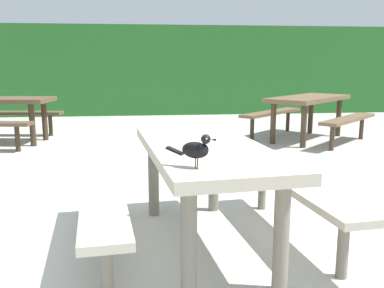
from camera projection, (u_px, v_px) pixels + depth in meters
ground_plane at (177, 243)px, 3.09m from camera, size 60.00×60.00×0.00m
hedge_wall at (151, 70)px, 11.40m from camera, size 28.00×1.89×2.22m
picnic_table_foreground at (204, 170)px, 2.95m from camera, size 1.86×1.88×0.74m
bird_grackle at (197, 149)px, 2.23m from camera, size 0.26×0.17×0.18m
picnic_table_mid_left at (308, 107)px, 7.19m from camera, size 2.40×2.40×0.74m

